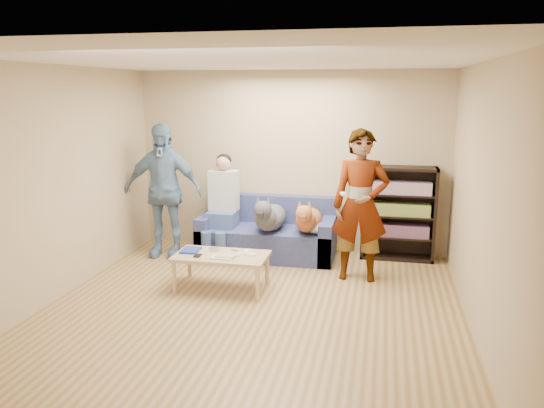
% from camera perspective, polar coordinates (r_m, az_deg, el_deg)
% --- Properties ---
extents(ground, '(5.00, 5.00, 0.00)m').
position_cam_1_polar(ground, '(5.69, -2.57, -11.94)').
color(ground, olive).
rests_on(ground, ground).
extents(ceiling, '(5.00, 5.00, 0.00)m').
position_cam_1_polar(ceiling, '(5.20, -2.85, 15.20)').
color(ceiling, white).
rests_on(ceiling, ground).
extents(wall_back, '(4.50, 0.00, 4.50)m').
position_cam_1_polar(wall_back, '(7.71, 2.02, 4.55)').
color(wall_back, tan).
rests_on(wall_back, ground).
extents(wall_front, '(4.50, 0.00, 4.50)m').
position_cam_1_polar(wall_front, '(3.03, -14.88, -8.08)').
color(wall_front, tan).
rests_on(wall_front, ground).
extents(wall_left, '(0.00, 5.00, 5.00)m').
position_cam_1_polar(wall_left, '(6.25, -23.10, 1.76)').
color(wall_left, tan).
rests_on(wall_left, ground).
extents(wall_right, '(0.00, 5.00, 5.00)m').
position_cam_1_polar(wall_right, '(5.21, 22.00, -0.07)').
color(wall_right, tan).
rests_on(wall_right, ground).
extents(blanket, '(0.43, 0.37, 0.15)m').
position_cam_1_polar(blanket, '(7.19, 5.04, -2.53)').
color(blanket, silver).
rests_on(blanket, sofa).
extents(person_standing_right, '(0.69, 0.46, 1.87)m').
position_cam_1_polar(person_standing_right, '(6.57, 9.49, -0.17)').
color(person_standing_right, gray).
rests_on(person_standing_right, ground).
extents(person_standing_left, '(1.13, 0.54, 1.88)m').
position_cam_1_polar(person_standing_left, '(7.59, -11.65, 1.42)').
color(person_standing_left, '#7391B8').
rests_on(person_standing_left, ground).
extents(held_controller, '(0.08, 0.13, 0.03)m').
position_cam_1_polar(held_controller, '(6.35, 7.66, 1.07)').
color(held_controller, white).
rests_on(held_controller, person_standing_right).
extents(notebook_blue, '(0.20, 0.26, 0.03)m').
position_cam_1_polar(notebook_blue, '(6.48, -8.74, -4.94)').
color(notebook_blue, '#1C349B').
rests_on(notebook_blue, coffee_table).
extents(papers, '(0.26, 0.20, 0.02)m').
position_cam_1_polar(papers, '(6.20, -5.32, -5.68)').
color(papers, beige).
rests_on(papers, coffee_table).
extents(magazine, '(0.22, 0.17, 0.01)m').
position_cam_1_polar(magazine, '(6.21, -5.00, -5.52)').
color(magazine, '#AAA688').
rests_on(magazine, coffee_table).
extents(camera_silver, '(0.11, 0.06, 0.05)m').
position_cam_1_polar(camera_silver, '(6.45, -6.19, -4.83)').
color(camera_silver, silver).
rests_on(camera_silver, coffee_table).
extents(controller_a, '(0.04, 0.13, 0.03)m').
position_cam_1_polar(controller_a, '(6.32, -2.78, -5.22)').
color(controller_a, white).
rests_on(controller_a, coffee_table).
extents(controller_b, '(0.09, 0.06, 0.03)m').
position_cam_1_polar(controller_b, '(6.23, -2.26, -5.48)').
color(controller_b, white).
rests_on(controller_b, coffee_table).
extents(headphone_cup_a, '(0.07, 0.07, 0.02)m').
position_cam_1_polar(headphone_cup_a, '(6.23, -3.78, -5.53)').
color(headphone_cup_a, silver).
rests_on(headphone_cup_a, coffee_table).
extents(headphone_cup_b, '(0.07, 0.07, 0.02)m').
position_cam_1_polar(headphone_cup_b, '(6.31, -3.58, -5.32)').
color(headphone_cup_b, white).
rests_on(headphone_cup_b, coffee_table).
extents(pen_orange, '(0.13, 0.06, 0.01)m').
position_cam_1_polar(pen_orange, '(6.17, -6.11, -5.83)').
color(pen_orange, orange).
rests_on(pen_orange, coffee_table).
extents(pen_black, '(0.13, 0.08, 0.01)m').
position_cam_1_polar(pen_black, '(6.44, -3.98, -5.01)').
color(pen_black, black).
rests_on(pen_black, coffee_table).
extents(wallet, '(0.07, 0.12, 0.02)m').
position_cam_1_polar(wallet, '(6.28, -8.00, -5.52)').
color(wallet, black).
rests_on(wallet, coffee_table).
extents(sofa, '(1.90, 0.85, 0.82)m').
position_cam_1_polar(sofa, '(7.57, -0.44, -3.46)').
color(sofa, '#515B93').
rests_on(sofa, ground).
extents(person_seated, '(0.40, 0.73, 1.47)m').
position_cam_1_polar(person_seated, '(7.50, -5.41, 0.20)').
color(person_seated, '#46549A').
rests_on(person_seated, sofa).
extents(dog_gray, '(0.39, 1.24, 0.57)m').
position_cam_1_polar(dog_gray, '(7.24, -0.30, -1.36)').
color(dog_gray, '#4C4E56').
rests_on(dog_gray, sofa).
extents(dog_tan, '(0.36, 1.14, 0.52)m').
position_cam_1_polar(dog_tan, '(7.19, 3.89, -1.65)').
color(dog_tan, '#AD7035').
rests_on(dog_tan, sofa).
extents(coffee_table, '(1.10, 0.60, 0.42)m').
position_cam_1_polar(coffee_table, '(6.32, -5.47, -5.84)').
color(coffee_table, tan).
rests_on(coffee_table, ground).
extents(bookshelf, '(1.00, 0.34, 1.30)m').
position_cam_1_polar(bookshelf, '(7.54, 13.43, -0.75)').
color(bookshelf, black).
rests_on(bookshelf, ground).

